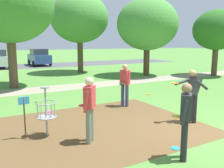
% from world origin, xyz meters
% --- Properties ---
extents(ground_plane, '(160.00, 160.00, 0.00)m').
position_xyz_m(ground_plane, '(0.00, 0.00, 0.00)').
color(ground_plane, '#518438').
extents(dirt_tee_pad, '(6.01, 4.97, 0.01)m').
position_xyz_m(dirt_tee_pad, '(-2.48, 1.63, 0.00)').
color(dirt_tee_pad, brown).
rests_on(dirt_tee_pad, ground).
extents(disc_golf_basket, '(0.98, 0.58, 1.39)m').
position_xyz_m(disc_golf_basket, '(-4.19, 1.68, 0.75)').
color(disc_golf_basket, '#9E9EA3').
rests_on(disc_golf_basket, ground).
extents(player_foreground_watching, '(0.45, 0.45, 1.71)m').
position_xyz_m(player_foreground_watching, '(-1.85, -1.17, 0.97)').
color(player_foreground_watching, '#232328').
rests_on(player_foreground_watching, ground).
extents(player_throwing, '(0.45, 0.46, 1.71)m').
position_xyz_m(player_throwing, '(-3.27, 0.70, 0.97)').
color(player_throwing, slate).
rests_on(player_throwing, ground).
extents(player_waiting_left, '(1.05, 0.63, 1.71)m').
position_xyz_m(player_waiting_left, '(0.28, 0.57, 0.99)').
color(player_waiting_left, '#232328').
rests_on(player_waiting_left, ground).
extents(player_waiting_right, '(0.44, 0.50, 1.71)m').
position_xyz_m(player_waiting_right, '(-0.54, 3.31, 0.97)').
color(player_waiting_right, '#384260').
rests_on(player_waiting_right, ground).
extents(frisbee_near_basket, '(0.22, 0.22, 0.02)m').
position_xyz_m(frisbee_near_basket, '(1.70, 4.62, 0.01)').
color(frisbee_near_basket, orange).
rests_on(frisbee_near_basket, ground).
extents(frisbee_by_tee, '(0.24, 0.24, 0.02)m').
position_xyz_m(frisbee_by_tee, '(-3.48, 3.98, 0.01)').
color(frisbee_by_tee, '#E53D99').
rests_on(frisbee_by_tee, ground).
extents(frisbee_mid_grass, '(0.21, 0.21, 0.02)m').
position_xyz_m(frisbee_mid_grass, '(-1.62, -0.70, 0.01)').
color(frisbee_mid_grass, '#1E93DB').
rests_on(frisbee_mid_grass, ground).
extents(tree_near_left, '(4.81, 4.81, 6.59)m').
position_xyz_m(tree_near_left, '(2.17, 14.64, 4.52)').
color(tree_near_left, brown).
rests_on(tree_near_left, ground).
extents(tree_mid_left, '(3.56, 3.56, 5.00)m').
position_xyz_m(tree_mid_left, '(10.42, 7.67, 3.46)').
color(tree_mid_left, brown).
rests_on(tree_mid_left, ground).
extents(tree_mid_center, '(4.85, 4.85, 6.62)m').
position_xyz_m(tree_mid_center, '(-3.86, 9.85, 4.54)').
color(tree_mid_center, brown).
rests_on(tree_mid_center, ground).
extents(tree_mid_right, '(4.64, 4.64, 5.89)m').
position_xyz_m(tree_mid_right, '(5.95, 10.40, 3.90)').
color(tree_mid_right, '#4C3823').
rests_on(tree_mid_right, ground).
extents(parking_lot_strip, '(36.00, 6.00, 0.01)m').
position_xyz_m(parking_lot_strip, '(0.00, 22.76, 0.00)').
color(parking_lot_strip, '#4C4C51').
rests_on(parking_lot_strip, ground).
extents(parked_car_center_left, '(2.02, 4.22, 1.84)m').
position_xyz_m(parked_car_center_left, '(0.63, 23.00, 0.92)').
color(parked_car_center_left, '#2D4784').
rests_on(parked_car_center_left, ground).
extents(gravel_path, '(40.00, 1.92, 0.00)m').
position_xyz_m(gravel_path, '(0.00, 8.53, 0.00)').
color(gravel_path, gray).
rests_on(gravel_path, ground).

